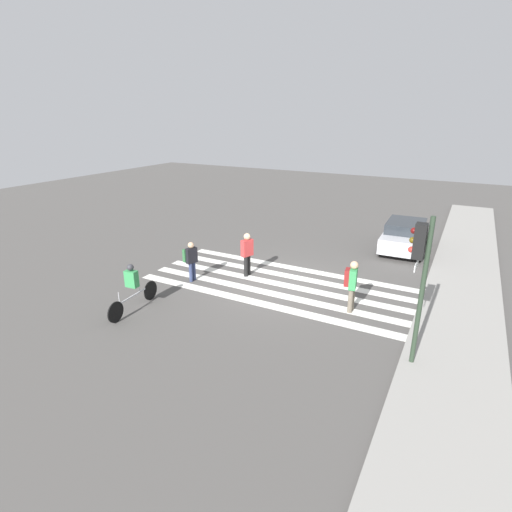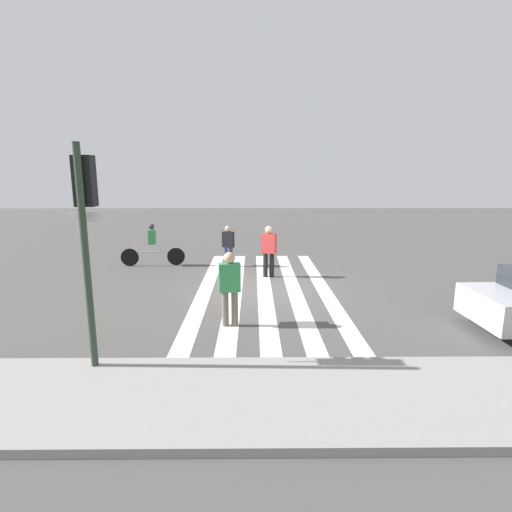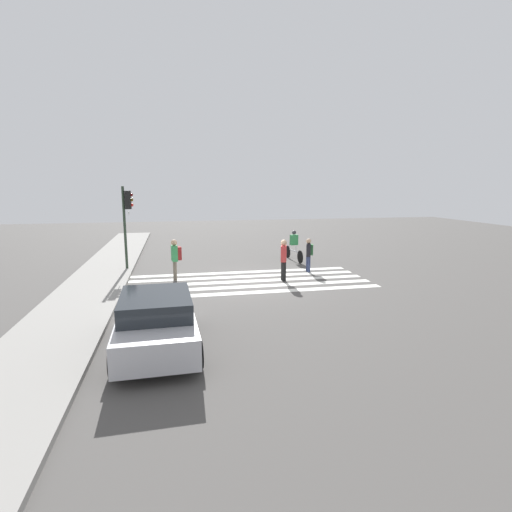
{
  "view_description": "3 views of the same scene",
  "coord_description": "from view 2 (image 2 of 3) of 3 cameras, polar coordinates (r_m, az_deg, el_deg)",
  "views": [
    {
      "loc": [
        12.74,
        5.9,
        6.13
      ],
      "look_at": [
        1.18,
        -0.31,
        1.44
      ],
      "focal_mm": 28.0,
      "sensor_mm": 36.0,
      "label": 1
    },
    {
      "loc": [
        0.36,
        11.84,
        3.45
      ],
      "look_at": [
        0.27,
        0.75,
        1.18
      ],
      "focal_mm": 28.0,
      "sensor_mm": 36.0,
      "label": 2
    },
    {
      "loc": [
        -16.15,
        3.04,
        3.99
      ],
      "look_at": [
        0.08,
        -0.31,
        1.06
      ],
      "focal_mm": 28.0,
      "sensor_mm": 36.0,
      "label": 3
    }
  ],
  "objects": [
    {
      "name": "cyclist_mid_street",
      "position": [
        15.77,
        -14.6,
        1.76
      ],
      "size": [
        2.42,
        0.42,
        1.62
      ],
      "rotation": [
        0.0,
        0.0,
        0.09
      ],
      "color": "black",
      "rests_on": "ground_plane"
    },
    {
      "name": "traffic_light",
      "position": [
        7.28,
        -23.16,
        5.32
      ],
      "size": [
        0.6,
        0.5,
        3.96
      ],
      "color": "#283828",
      "rests_on": "ground_plane"
    },
    {
      "name": "ground_plane",
      "position": [
        12.33,
        1.21,
        -4.68
      ],
      "size": [
        60.0,
        60.0,
        0.0
      ],
      "primitive_type": "plane",
      "color": "#4C4947"
    },
    {
      "name": "crosswalk_stripes",
      "position": [
        12.33,
        1.21,
        -4.67
      ],
      "size": [
        4.04,
        10.0,
        0.01
      ],
      "color": "silver",
      "rests_on": "ground_plane"
    },
    {
      "name": "pedestrian_adult_tall_backpack",
      "position": [
        9.15,
        -3.73,
        -3.84
      ],
      "size": [
        0.51,
        0.45,
        1.75
      ],
      "rotation": [
        0.0,
        0.0,
        0.15
      ],
      "color": "#6B6051",
      "rests_on": "ground_plane"
    },
    {
      "name": "sidewalk_curb",
      "position": [
        6.54,
        2.91,
        -19.58
      ],
      "size": [
        36.0,
        2.5,
        0.14
      ],
      "color": "gray",
      "rests_on": "ground_plane"
    },
    {
      "name": "pedestrian_child_with_backpack",
      "position": [
        13.52,
        1.84,
        1.08
      ],
      "size": [
        0.53,
        0.37,
        1.76
      ],
      "rotation": [
        0.0,
        0.0,
        2.81
      ],
      "color": "black",
      "rests_on": "ground_plane"
    },
    {
      "name": "pedestrian_adult_yellow_jacket",
      "position": [
        15.17,
        -4.03,
        1.93
      ],
      "size": [
        0.47,
        0.45,
        1.57
      ],
      "rotation": [
        0.0,
        0.0,
        -0.33
      ],
      "color": "navy",
      "rests_on": "ground_plane"
    }
  ]
}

